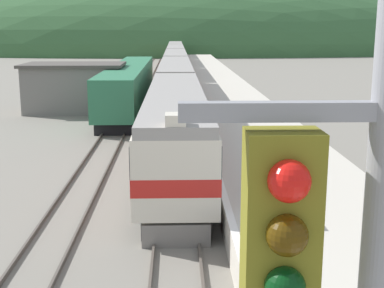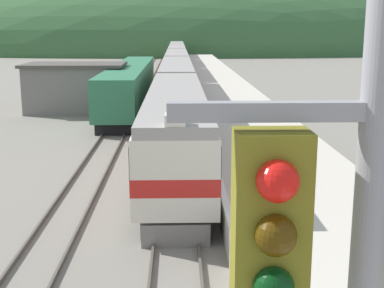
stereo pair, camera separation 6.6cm
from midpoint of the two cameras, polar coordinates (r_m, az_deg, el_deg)
name	(u,v)px [view 2 (the right image)]	position (r m, az deg, el deg)	size (l,w,h in m)	color
track_main	(177,83)	(67.85, -1.60, 6.57)	(1.52, 180.00, 0.16)	#4C443D
track_siding	(144,83)	(67.97, -5.07, 6.53)	(1.52, 180.00, 0.16)	#4C443D
platform	(228,99)	(48.14, 3.89, 4.76)	(6.07, 140.00, 1.15)	#BCB5A5
distant_hills	(177,51)	(163.41, -1.60, 9.90)	(183.95, 82.78, 45.95)	#335B33
station_shed	(76,87)	(45.73, -12.26, 5.94)	(8.18, 5.46, 3.99)	slate
express_train_lead_car	(176,127)	(26.08, -1.64, 1.85)	(2.87, 19.95, 4.26)	black
carriage_second	(177,83)	(47.20, -1.62, 6.54)	(2.86, 20.45, 3.90)	black
carriage_third	(177,66)	(68.46, -1.61, 8.33)	(2.86, 20.45, 3.90)	black
carriage_fourth	(177,57)	(89.75, -1.61, 9.28)	(2.86, 20.45, 3.90)	black
carriage_fifth	(177,51)	(111.06, -1.61, 9.86)	(2.86, 20.45, 3.90)	black
siding_train	(131,85)	(48.07, -6.52, 6.28)	(2.90, 28.12, 3.64)	black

